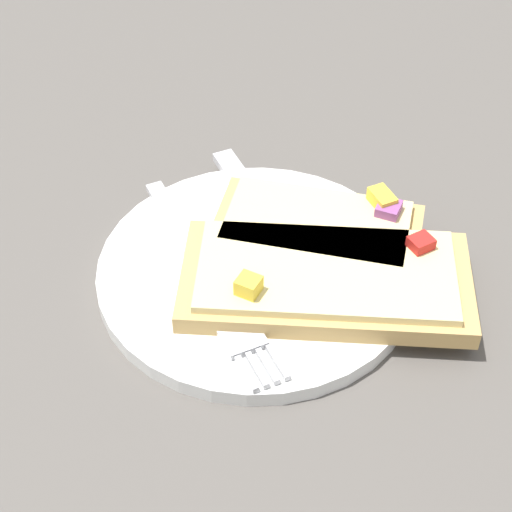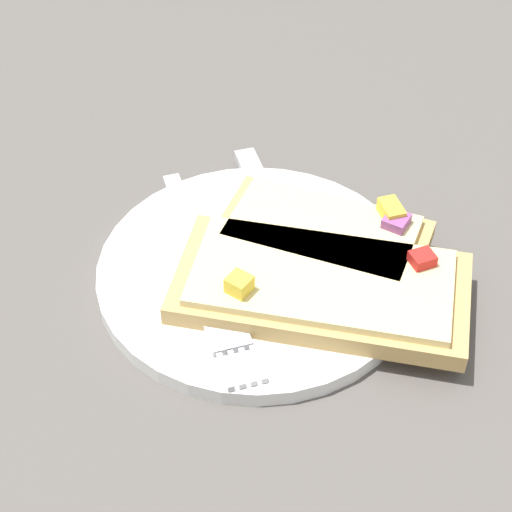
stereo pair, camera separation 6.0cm
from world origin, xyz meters
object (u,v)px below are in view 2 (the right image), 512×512
plate (256,272)px  pizza_slice_main (321,285)px  fork (209,281)px  knife (273,215)px  pizza_slice_corner (324,235)px

plate → pizza_slice_main: pizza_slice_main is taller
fork → pizza_slice_main: (-0.08, -0.02, 0.01)m
knife → fork: bearing=-49.9°
plate → fork: 0.04m
plate → pizza_slice_corner: bearing=-134.0°
fork → knife: size_ratio=1.10×
plate → fork: (0.02, 0.03, 0.01)m
plate → pizza_slice_corner: (-0.04, -0.04, 0.02)m
knife → pizza_slice_corner: bearing=32.9°
plate → pizza_slice_corner: size_ratio=1.51×
fork → pizza_slice_main: bearing=64.5°
fork → knife: 0.08m
knife → pizza_slice_main: 0.09m
plate → fork: bearing=49.5°
knife → pizza_slice_corner: (-0.04, 0.01, 0.01)m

